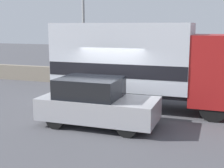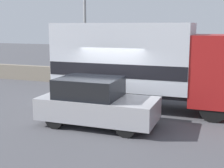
# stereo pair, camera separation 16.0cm
# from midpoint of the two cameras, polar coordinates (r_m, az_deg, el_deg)

# --- Properties ---
(ground_plane) EXTENTS (80.00, 80.00, 0.00)m
(ground_plane) POSITION_cam_midpoint_polar(r_m,az_deg,el_deg) (10.98, -2.46, -6.91)
(ground_plane) COLOR #47474C
(stone_wall_backdrop) EXTENTS (60.00, 0.35, 0.90)m
(stone_wall_backdrop) POSITION_cam_midpoint_polar(r_m,az_deg,el_deg) (16.85, 5.55, 0.81)
(stone_wall_backdrop) COLOR gray
(stone_wall_backdrop) RESTS_ON ground_plane
(street_lamp) EXTENTS (0.56, 0.28, 5.81)m
(street_lamp) POSITION_cam_midpoint_polar(r_m,az_deg,el_deg) (16.96, -5.51, 11.00)
(street_lamp) COLOR gray
(street_lamp) RESTS_ON ground_plane
(box_truck) EXTENTS (7.22, 2.34, 3.41)m
(box_truck) POSITION_cam_midpoint_polar(r_m,az_deg,el_deg) (12.49, 4.85, 4.05)
(box_truck) COLOR maroon
(box_truck) RESTS_ON ground_plane
(car_hatchback) EXTENTS (3.91, 1.79, 1.61)m
(car_hatchback) POSITION_cam_midpoint_polar(r_m,az_deg,el_deg) (10.42, -3.36, -3.41)
(car_hatchback) COLOR #9E9EA3
(car_hatchback) RESTS_ON ground_plane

